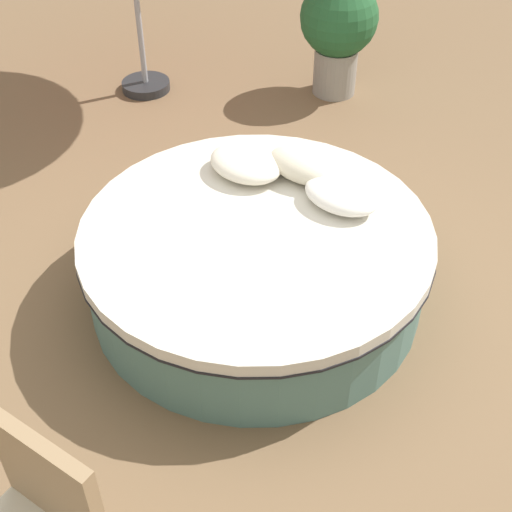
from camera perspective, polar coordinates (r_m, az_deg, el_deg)
name	(u,v)px	position (r m, az deg, el deg)	size (l,w,h in m)	color
ground_plane	(256,294)	(4.53, 0.00, -3.06)	(16.00, 16.00, 0.00)	brown
round_bed	(256,262)	(4.34, 0.00, -0.46)	(2.12, 2.12, 0.53)	#4C726B
throw_pillow_0	(341,195)	(4.35, 6.84, 4.88)	(0.48, 0.34, 0.15)	white
throw_pillow_1	(303,165)	(4.56, 3.78, 7.27)	(0.48, 0.30, 0.19)	beige
throw_pillow_2	(246,163)	(4.59, -0.82, 7.43)	(0.50, 0.38, 0.16)	silver
planter	(338,27)	(6.49, 6.62, 17.81)	(0.68, 0.68, 1.04)	gray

